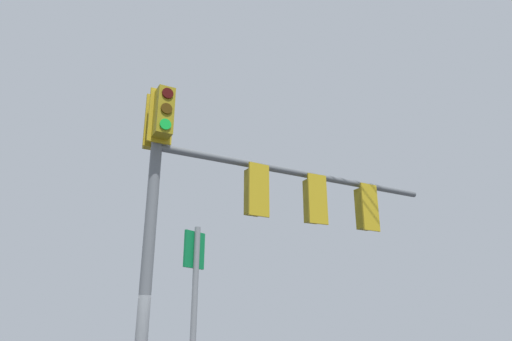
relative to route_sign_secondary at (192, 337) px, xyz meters
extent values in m
cylinder|color=slate|center=(-2.36, -0.23, 1.00)|extent=(0.20, 0.20, 5.78)
cylinder|color=slate|center=(-2.74, 2.89, 3.16)|extent=(0.91, 6.26, 0.14)
cube|color=olive|center=(-2.65, -0.27, 3.71)|extent=(0.33, 0.33, 0.90)
cube|color=#B29319|center=(-2.48, -0.25, 3.71)|extent=(0.09, 0.44, 1.04)
cylinder|color=#360503|center=(-2.82, -0.29, 4.01)|extent=(0.05, 0.20, 0.20)
cylinder|color=#3C2703|center=(-2.82, -0.29, 3.71)|extent=(0.05, 0.20, 0.20)
cylinder|color=green|center=(-2.82, -0.29, 3.41)|extent=(0.05, 0.20, 0.20)
cube|color=olive|center=(-2.06, -0.19, 3.71)|extent=(0.33, 0.33, 0.90)
cube|color=#B29319|center=(-2.23, -0.22, 3.71)|extent=(0.09, 0.44, 1.04)
cylinder|color=#360503|center=(-1.89, -0.17, 4.01)|extent=(0.05, 0.20, 0.20)
cylinder|color=#3C2703|center=(-1.89, -0.17, 3.71)|extent=(0.05, 0.20, 0.20)
cylinder|color=green|center=(-1.89, -0.17, 3.41)|extent=(0.05, 0.20, 0.20)
cube|color=olive|center=(-2.60, 1.73, 2.61)|extent=(0.35, 0.35, 0.90)
cube|color=#B29319|center=(-2.43, 1.76, 2.61)|extent=(0.11, 0.44, 1.04)
cylinder|color=#360503|center=(-2.76, 1.70, 2.91)|extent=(0.06, 0.20, 0.20)
cylinder|color=#3C2703|center=(-2.76, 1.70, 2.61)|extent=(0.06, 0.20, 0.20)
cylinder|color=green|center=(-2.76, 1.70, 2.31)|extent=(0.06, 0.20, 0.20)
cube|color=olive|center=(-2.77, 3.09, 2.61)|extent=(0.32, 0.32, 0.90)
cube|color=#B29319|center=(-2.60, 3.10, 2.61)|extent=(0.08, 0.44, 1.04)
cylinder|color=#360503|center=(-2.93, 3.08, 2.91)|extent=(0.05, 0.20, 0.20)
cylinder|color=#3C2703|center=(-2.93, 3.08, 2.61)|extent=(0.05, 0.20, 0.20)
cylinder|color=green|center=(-2.93, 3.08, 2.31)|extent=(0.05, 0.20, 0.20)
cube|color=olive|center=(-2.94, 4.45, 2.61)|extent=(0.34, 0.34, 0.90)
cube|color=#B29319|center=(-2.77, 4.48, 2.61)|extent=(0.10, 0.44, 1.04)
cylinder|color=#360503|center=(-3.10, 4.43, 2.91)|extent=(0.06, 0.20, 0.20)
cylinder|color=#3C2703|center=(-3.10, 4.43, 2.61)|extent=(0.06, 0.20, 0.20)
cylinder|color=green|center=(-3.10, 4.43, 2.31)|extent=(0.06, 0.20, 0.20)
cube|color=#0C7238|center=(-0.02, -0.02, 0.97)|extent=(0.19, 0.29, 0.43)
cube|color=white|center=(-0.04, -0.02, 0.97)|extent=(0.15, 0.23, 0.37)
camera|label=1|loc=(5.30, -1.28, 0.05)|focal=32.11mm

